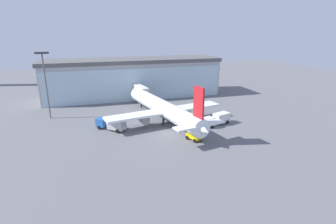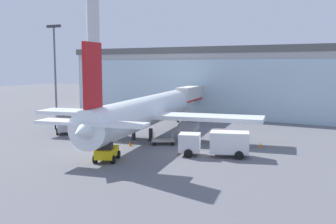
{
  "view_description": "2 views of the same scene",
  "coord_description": "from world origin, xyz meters",
  "px_view_note": "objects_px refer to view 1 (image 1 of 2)",
  "views": [
    {
      "loc": [
        -18.39,
        -51.22,
        22.03
      ],
      "look_at": [
        1.85,
        6.57,
        2.9
      ],
      "focal_mm": 28.0,
      "sensor_mm": 36.0,
      "label": 1
    },
    {
      "loc": [
        26.38,
        -36.98,
        9.61
      ],
      "look_at": [
        3.68,
        8.84,
        3.45
      ],
      "focal_mm": 42.0,
      "sensor_mm": 36.0,
      "label": 2
    }
  ],
  "objects_px": {
    "safety_cone_wingtip": "(215,114)",
    "apron_light_mast": "(45,80)",
    "baggage_cart": "(183,122)",
    "airplane": "(164,108)",
    "jet_bridge": "(138,89)",
    "pushback_tug": "(195,136)",
    "catering_truck": "(112,124)",
    "safety_cone_nose": "(174,128)",
    "fuel_truck": "(217,119)"
  },
  "relations": [
    {
      "from": "baggage_cart",
      "to": "safety_cone_wingtip",
      "type": "height_order",
      "value": "baggage_cart"
    },
    {
      "from": "jet_bridge",
      "to": "baggage_cart",
      "type": "height_order",
      "value": "jet_bridge"
    },
    {
      "from": "jet_bridge",
      "to": "pushback_tug",
      "type": "distance_m",
      "value": 33.16
    },
    {
      "from": "jet_bridge",
      "to": "pushback_tug",
      "type": "bearing_deg",
      "value": -178.92
    },
    {
      "from": "airplane",
      "to": "safety_cone_wingtip",
      "type": "xyz_separation_m",
      "value": [
        14.88,
        0.4,
        -3.23
      ]
    },
    {
      "from": "catering_truck",
      "to": "pushback_tug",
      "type": "distance_m",
      "value": 19.46
    },
    {
      "from": "airplane",
      "to": "fuel_truck",
      "type": "bearing_deg",
      "value": -126.7
    },
    {
      "from": "jet_bridge",
      "to": "safety_cone_wingtip",
      "type": "distance_m",
      "value": 25.88
    },
    {
      "from": "pushback_tug",
      "to": "safety_cone_nose",
      "type": "height_order",
      "value": "pushback_tug"
    },
    {
      "from": "airplane",
      "to": "safety_cone_wingtip",
      "type": "relative_size",
      "value": 68.4
    },
    {
      "from": "safety_cone_nose",
      "to": "safety_cone_wingtip",
      "type": "distance_m",
      "value": 15.38
    },
    {
      "from": "safety_cone_wingtip",
      "to": "jet_bridge",
      "type": "bearing_deg",
      "value": 130.85
    },
    {
      "from": "airplane",
      "to": "jet_bridge",
      "type": "bearing_deg",
      "value": -3.7
    },
    {
      "from": "airplane",
      "to": "catering_truck",
      "type": "height_order",
      "value": "airplane"
    },
    {
      "from": "safety_cone_wingtip",
      "to": "fuel_truck",
      "type": "bearing_deg",
      "value": -115.5
    },
    {
      "from": "airplane",
      "to": "safety_cone_nose",
      "type": "height_order",
      "value": "airplane"
    },
    {
      "from": "airplane",
      "to": "catering_truck",
      "type": "relative_size",
      "value": 5.57
    },
    {
      "from": "catering_truck",
      "to": "baggage_cart",
      "type": "height_order",
      "value": "catering_truck"
    },
    {
      "from": "safety_cone_wingtip",
      "to": "safety_cone_nose",
      "type": "bearing_deg",
      "value": -156.79
    },
    {
      "from": "airplane",
      "to": "safety_cone_wingtip",
      "type": "bearing_deg",
      "value": -97.43
    },
    {
      "from": "baggage_cart",
      "to": "apron_light_mast",
      "type": "bearing_deg",
      "value": 123.74
    },
    {
      "from": "apron_light_mast",
      "to": "safety_cone_wingtip",
      "type": "distance_m",
      "value": 44.85
    },
    {
      "from": "apron_light_mast",
      "to": "safety_cone_wingtip",
      "type": "relative_size",
      "value": 30.97
    },
    {
      "from": "fuel_truck",
      "to": "catering_truck",
      "type": "bearing_deg",
      "value": -27.82
    },
    {
      "from": "safety_cone_wingtip",
      "to": "apron_light_mast",
      "type": "bearing_deg",
      "value": 163.82
    },
    {
      "from": "jet_bridge",
      "to": "catering_truck",
      "type": "xyz_separation_m",
      "value": [
        -11.24,
        -21.05,
        -3.01
      ]
    },
    {
      "from": "pushback_tug",
      "to": "airplane",
      "type": "bearing_deg",
      "value": -10.06
    },
    {
      "from": "catering_truck",
      "to": "baggage_cart",
      "type": "xyz_separation_m",
      "value": [
        16.98,
        -1.88,
        -0.97
      ]
    },
    {
      "from": "catering_truck",
      "to": "pushback_tug",
      "type": "relative_size",
      "value": 1.86
    },
    {
      "from": "apron_light_mast",
      "to": "safety_cone_nose",
      "type": "relative_size",
      "value": 30.97
    },
    {
      "from": "apron_light_mast",
      "to": "baggage_cart",
      "type": "distance_m",
      "value": 36.16
    },
    {
      "from": "baggage_cart",
      "to": "safety_cone_wingtip",
      "type": "bearing_deg",
      "value": -11.11
    },
    {
      "from": "baggage_cart",
      "to": "pushback_tug",
      "type": "bearing_deg",
      "value": -127.45
    },
    {
      "from": "apron_light_mast",
      "to": "airplane",
      "type": "height_order",
      "value": "apron_light_mast"
    },
    {
      "from": "fuel_truck",
      "to": "safety_cone_nose",
      "type": "xyz_separation_m",
      "value": [
        -11.0,
        0.51,
        -1.19
      ]
    },
    {
      "from": "apron_light_mast",
      "to": "airplane",
      "type": "bearing_deg",
      "value": -24.91
    },
    {
      "from": "apron_light_mast",
      "to": "pushback_tug",
      "type": "height_order",
      "value": "apron_light_mast"
    },
    {
      "from": "apron_light_mast",
      "to": "jet_bridge",
      "type": "bearing_deg",
      "value": 15.74
    },
    {
      "from": "apron_light_mast",
      "to": "safety_cone_wingtip",
      "type": "height_order",
      "value": "apron_light_mast"
    },
    {
      "from": "catering_truck",
      "to": "fuel_truck",
      "type": "relative_size",
      "value": 0.89
    },
    {
      "from": "safety_cone_wingtip",
      "to": "catering_truck",
      "type": "bearing_deg",
      "value": -176.47
    },
    {
      "from": "baggage_cart",
      "to": "safety_cone_nose",
      "type": "relative_size",
      "value": 5.86
    },
    {
      "from": "catering_truck",
      "to": "safety_cone_nose",
      "type": "xyz_separation_m",
      "value": [
        13.82,
        -4.33,
        -1.19
      ]
    },
    {
      "from": "safety_cone_nose",
      "to": "safety_cone_wingtip",
      "type": "height_order",
      "value": "same"
    },
    {
      "from": "safety_cone_wingtip",
      "to": "pushback_tug",
      "type": "bearing_deg",
      "value": -132.76
    },
    {
      "from": "jet_bridge",
      "to": "baggage_cart",
      "type": "distance_m",
      "value": 23.96
    },
    {
      "from": "fuel_truck",
      "to": "safety_cone_nose",
      "type": "relative_size",
      "value": 13.86
    },
    {
      "from": "apron_light_mast",
      "to": "airplane",
      "type": "distance_m",
      "value": 30.65
    },
    {
      "from": "airplane",
      "to": "baggage_cart",
      "type": "bearing_deg",
      "value": -138.2
    },
    {
      "from": "jet_bridge",
      "to": "pushback_tug",
      "type": "height_order",
      "value": "jet_bridge"
    }
  ]
}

